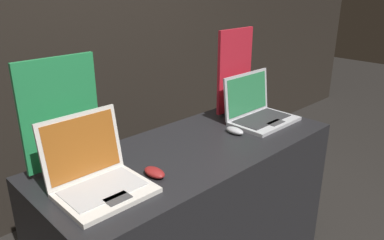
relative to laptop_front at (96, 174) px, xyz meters
The scene contains 8 objects.
wall_back 1.44m from the laptop_front, 65.45° to the left, with size 8.00×0.05×2.80m.
display_counter 0.75m from the laptop_front, ahead, with size 1.60×0.67×0.85m.
laptop_front is the anchor object (origin of this frame).
mouse_front 0.25m from the laptop_front, 18.45° to the right, with size 0.07×0.12×0.04m.
promo_stand_front 0.31m from the laptop_front, 90.00° to the left, with size 0.35×0.07×0.51m.
laptop_back 1.11m from the laptop_front, ahead, with size 0.40×0.29×0.28m.
mouse_back 0.86m from the laptop_front, ahead, with size 0.06×0.11×0.04m.
promo_stand_back 1.15m from the laptop_front, 11.01° to the left, with size 0.30×0.07×0.53m.
Camera 1 is at (-1.21, -0.91, 1.66)m, focal length 35.00 mm.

